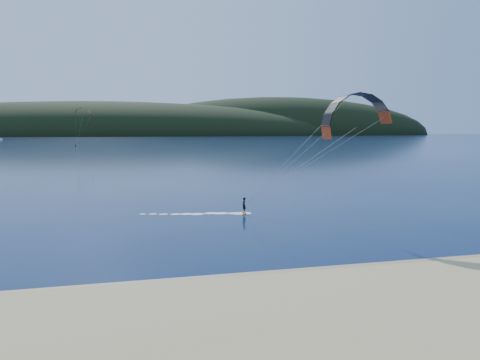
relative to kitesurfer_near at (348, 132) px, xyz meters
name	(u,v)px	position (x,y,z in m)	size (l,w,h in m)	color
ground	(255,317)	(-14.06, -19.05, -8.15)	(1800.00, 1800.00, 0.00)	#08153D
wet_sand	(233,282)	(-14.06, -14.55, -8.10)	(220.00, 2.50, 0.10)	#8A7A50
headland	(143,135)	(-13.43, 726.23, -8.15)	(1200.00, 310.00, 140.00)	black
kitesurfer_near	(348,132)	(0.00, 0.00, 0.00)	(23.63, 7.71, 12.70)	orange
kitesurfer_far	(83,116)	(-44.09, 174.88, 6.66)	(8.60, 5.43, 17.79)	orange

